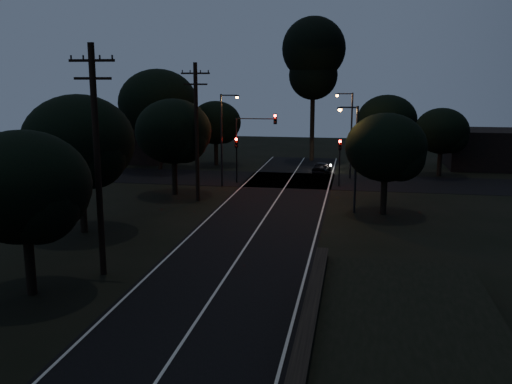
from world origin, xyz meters
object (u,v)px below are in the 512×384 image
(streetlight_c, at_px, (354,152))
(car, at_px, (322,168))
(signal_left, at_px, (237,152))
(streetlight_a, at_px, (224,134))
(signal_right, at_px, (340,154))
(utility_pole_mid, at_px, (97,158))
(utility_pole_far, at_px, (197,130))
(tall_pine, at_px, (314,57))
(streetlight_b, at_px, (349,129))
(signal_mast, at_px, (255,135))

(streetlight_c, height_order, car, streetlight_c)
(signal_left, relative_size, streetlight_a, 0.51)
(signal_right, bearing_deg, utility_pole_mid, -112.99)
(utility_pole_mid, xyz_separation_m, signal_left, (1.40, 24.99, -2.90))
(utility_pole_far, distance_m, car, 17.19)
(streetlight_a, bearing_deg, streetlight_c, -35.69)
(signal_left, bearing_deg, signal_right, 0.00)
(streetlight_a, relative_size, car, 2.21)
(car, bearing_deg, signal_right, 114.75)
(signal_right, relative_size, streetlight_c, 0.55)
(tall_pine, height_order, streetlight_c, tall_pine)
(car, bearing_deg, streetlight_b, 149.71)
(utility_pole_mid, height_order, signal_left, utility_pole_mid)
(utility_pole_far, height_order, signal_left, utility_pole_far)
(tall_pine, height_order, streetlight_b, tall_pine)
(streetlight_c, bearing_deg, utility_pole_mid, -128.26)
(signal_right, xyz_separation_m, signal_mast, (-7.51, 0.00, 1.50))
(utility_pole_far, height_order, streetlight_a, utility_pole_far)
(streetlight_c, bearing_deg, signal_right, 97.02)
(utility_pole_mid, xyz_separation_m, streetlight_c, (11.83, 15.00, -1.39))
(signal_right, height_order, streetlight_c, streetlight_c)
(signal_left, xyz_separation_m, signal_mast, (1.69, 0.00, 1.50))
(utility_pole_far, bearing_deg, tall_pine, 73.07)
(utility_pole_far, height_order, signal_right, utility_pole_far)
(streetlight_c, bearing_deg, streetlight_a, 144.31)
(signal_mast, height_order, streetlight_b, streetlight_b)
(signal_mast, bearing_deg, streetlight_a, -140.23)
(utility_pole_mid, relative_size, signal_left, 2.68)
(streetlight_a, bearing_deg, signal_right, 11.34)
(utility_pole_mid, xyz_separation_m, signal_mast, (3.09, 24.99, -1.40))
(streetlight_a, relative_size, streetlight_b, 1.00)
(streetlight_b, bearing_deg, signal_left, -157.95)
(utility_pole_mid, distance_m, signal_left, 25.19)
(utility_pole_far, bearing_deg, streetlight_b, 46.70)
(car, bearing_deg, utility_pole_far, 65.38)
(streetlight_b, bearing_deg, car, 142.45)
(signal_mast, bearing_deg, signal_left, -179.87)
(utility_pole_far, xyz_separation_m, tall_pine, (7.00, 23.00, 6.03))
(utility_pole_mid, distance_m, utility_pole_far, 17.00)
(utility_pole_far, relative_size, signal_right, 2.56)
(streetlight_b, bearing_deg, tall_pine, 111.38)
(signal_right, bearing_deg, tall_pine, 103.49)
(signal_left, xyz_separation_m, streetlight_a, (-0.71, -1.99, 1.80))
(tall_pine, bearing_deg, streetlight_a, -110.36)
(utility_pole_far, relative_size, streetlight_a, 1.31)
(signal_right, bearing_deg, utility_pole_far, -143.00)
(signal_left, relative_size, signal_right, 1.00)
(signal_right, xyz_separation_m, streetlight_c, (1.23, -9.99, 1.51))
(car, bearing_deg, streetlight_c, 108.31)
(signal_left, distance_m, car, 9.72)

